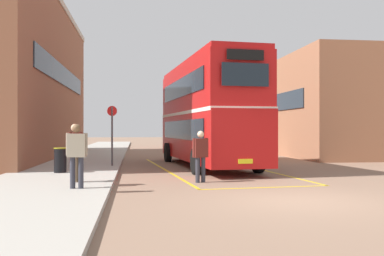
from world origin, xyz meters
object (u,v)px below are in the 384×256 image
(double_decker_bus, at_px, (206,112))
(pedestrian_boarding, at_px, (200,153))
(bus_stop_sign, at_px, (112,130))
(single_deck_bus, at_px, (201,130))
(pedestrian_waiting_far, at_px, (77,151))
(litter_bin, at_px, (60,160))
(pedestrian_waiting_near, at_px, (75,148))

(double_decker_bus, relative_size, pedestrian_boarding, 6.47)
(bus_stop_sign, bearing_deg, single_deck_bus, 71.46)
(pedestrian_waiting_far, relative_size, litter_bin, 1.89)
(single_deck_bus, distance_m, bus_stop_sign, 22.04)
(single_deck_bus, relative_size, bus_stop_sign, 3.74)
(pedestrian_boarding, xyz_separation_m, pedestrian_waiting_near, (-3.89, -0.58, 0.19))
(double_decker_bus, distance_m, pedestrian_boarding, 6.17)
(pedestrian_boarding, distance_m, pedestrian_waiting_near, 3.94)
(single_deck_bus, relative_size, litter_bin, 10.65)
(pedestrian_boarding, height_order, litter_bin, pedestrian_boarding)
(single_deck_bus, bearing_deg, litter_bin, -110.19)
(double_decker_bus, xyz_separation_m, single_deck_bus, (2.75, 20.33, -0.87))
(single_deck_bus, distance_m, litter_bin, 25.31)
(pedestrian_boarding, relative_size, pedestrian_waiting_near, 0.96)
(double_decker_bus, distance_m, pedestrian_waiting_near, 8.29)
(double_decker_bus, xyz_separation_m, pedestrian_boarding, (-1.14, -5.86, -1.55))
(pedestrian_waiting_near, bearing_deg, litter_bin, 107.21)
(single_deck_bus, relative_size, pedestrian_waiting_far, 5.62)
(pedestrian_boarding, bearing_deg, pedestrian_waiting_far, -150.99)
(double_decker_bus, relative_size, bus_stop_sign, 4.16)
(single_deck_bus, xyz_separation_m, litter_bin, (-8.73, -23.73, -1.04))
(double_decker_bus, relative_size, pedestrian_waiting_near, 6.19)
(litter_bin, bearing_deg, single_deck_bus, 69.81)
(double_decker_bus, bearing_deg, litter_bin, -150.34)
(pedestrian_waiting_near, bearing_deg, bus_stop_sign, 82.46)
(pedestrian_boarding, xyz_separation_m, bus_stop_sign, (-3.11, 5.29, 0.74))
(litter_bin, distance_m, bus_stop_sign, 3.49)
(pedestrian_boarding, height_order, bus_stop_sign, bus_stop_sign)
(pedestrian_waiting_far, bearing_deg, litter_bin, 104.66)
(double_decker_bus, distance_m, single_deck_bus, 20.53)
(single_deck_bus, height_order, pedestrian_waiting_near, single_deck_bus)
(single_deck_bus, distance_m, pedestrian_waiting_near, 27.89)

